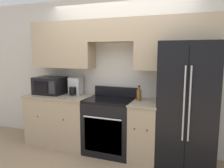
{
  "coord_description": "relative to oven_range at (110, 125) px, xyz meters",
  "views": [
    {
      "loc": [
        1.23,
        -2.94,
        1.66
      ],
      "look_at": [
        0.0,
        0.31,
        1.15
      ],
      "focal_mm": 35.0,
      "sensor_mm": 36.0,
      "label": 1
    }
  ],
  "objects": [
    {
      "name": "bottle",
      "position": [
        0.47,
        0.05,
        0.54
      ],
      "size": [
        0.07,
        0.07,
        0.24
      ],
      "color": "brown",
      "rests_on": "lower_cabinets_right"
    },
    {
      "name": "refrigerator",
      "position": [
        1.2,
        0.07,
        0.45
      ],
      "size": [
        0.8,
        0.79,
        1.81
      ],
      "color": "black",
      "rests_on": "ground_plane"
    },
    {
      "name": "oven_range",
      "position": [
        0.0,
        0.0,
        0.0
      ],
      "size": [
        0.78,
        0.65,
        1.06
      ],
      "color": "black",
      "rests_on": "ground_plane"
    },
    {
      "name": "wall_back",
      "position": [
        0.04,
        0.28,
        1.03
      ],
      "size": [
        8.0,
        0.39,
        2.6
      ],
      "color": "beige",
      "rests_on": "ground_plane"
    },
    {
      "name": "lower_cabinets_right",
      "position": [
        0.59,
        -0.0,
        -0.0
      ],
      "size": [
        0.43,
        0.64,
        0.9
      ],
      "color": "tan",
      "rests_on": "ground_plane"
    },
    {
      "name": "lower_cabinets_left",
      "position": [
        -0.96,
        -0.0,
        -0.0
      ],
      "size": [
        1.16,
        0.64,
        0.9
      ],
      "color": "tan",
      "rests_on": "ground_plane"
    },
    {
      "name": "microwave",
      "position": [
        -1.19,
        0.04,
        0.6
      ],
      "size": [
        0.53,
        0.42,
        0.31
      ],
      "color": "black",
      "rests_on": "lower_cabinets_left"
    },
    {
      "name": "ground_plane",
      "position": [
        0.04,
        -0.31,
        -0.46
      ],
      "size": [
        12.0,
        12.0,
        0.0
      ],
      "primitive_type": "plane",
      "color": "#937A5B"
    },
    {
      "name": "electric_kettle",
      "position": [
        -0.72,
        0.14,
        0.59
      ],
      "size": [
        0.21,
        0.25,
        0.3
      ],
      "color": "#B7B7BC",
      "rests_on": "lower_cabinets_left"
    }
  ]
}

